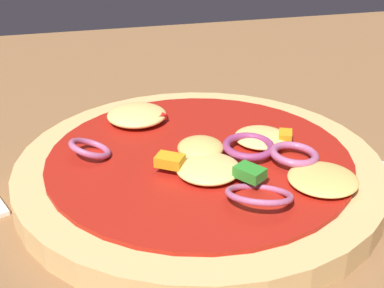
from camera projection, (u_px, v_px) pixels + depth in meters
dining_table at (162, 224)px, 0.34m from camera, size 1.27×0.94×0.03m
pizza at (200, 167)px, 0.36m from camera, size 0.26×0.26×0.04m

